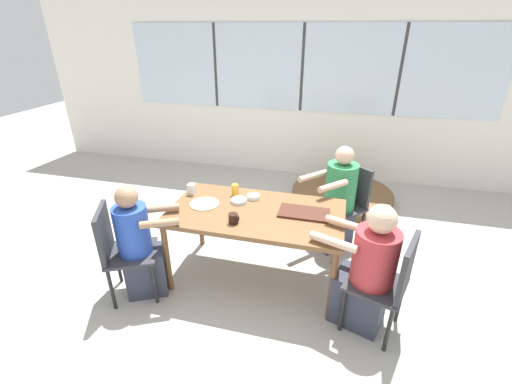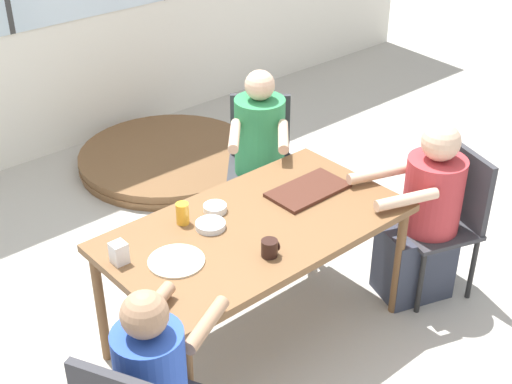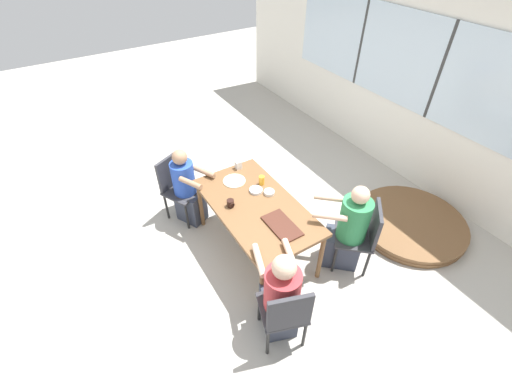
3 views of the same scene
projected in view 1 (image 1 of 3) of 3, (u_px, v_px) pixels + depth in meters
ground_plane at (256, 275)px, 3.24m from camera, size 16.00×16.00×0.00m
wall_back_with_windows at (302, 81)px, 4.92m from camera, size 8.40×0.08×2.80m
dining_table at (256, 217)px, 2.96m from camera, size 1.49×0.83×0.70m
chair_for_woman_green_shirt at (348, 198)px, 3.59m from camera, size 0.57×0.57×0.85m
chair_for_man_blue_shirt at (391, 279)px, 2.44m from camera, size 0.51×0.51×0.85m
chair_for_man_teal_shirt at (118, 246)px, 2.81m from camera, size 0.54×0.54×0.85m
person_woman_green_shirt at (337, 203)px, 3.52m from camera, size 0.60×0.62×1.09m
person_man_blue_shirt at (367, 274)px, 2.54m from camera, size 0.64×0.49×1.06m
person_man_teal_shirt at (140, 247)px, 2.86m from camera, size 0.56×0.46×1.03m
food_tray_dark at (304, 213)px, 2.88m from camera, size 0.42×0.23×0.02m
coffee_mug at (234, 218)px, 2.74m from camera, size 0.08×0.08×0.08m
juice_glass at (235, 190)px, 3.18m from camera, size 0.06×0.06×0.11m
milk_carton_small at (192, 189)px, 3.21m from camera, size 0.07×0.07×0.10m
bowl_white_shallow at (254, 197)px, 3.14m from camera, size 0.12×0.12×0.04m
bowl_cereal at (239, 201)px, 3.07m from camera, size 0.15×0.15×0.03m
plate_tortillas at (204, 204)px, 3.04m from camera, size 0.26×0.26×0.01m
folded_table_stack at (342, 195)px, 4.66m from camera, size 1.34×1.34×0.12m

